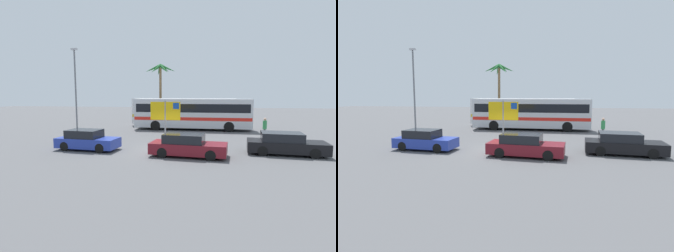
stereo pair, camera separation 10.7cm
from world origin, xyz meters
The scene contains 10 objects.
ground centered at (0.00, 0.00, 0.00)m, with size 120.00×120.00×0.00m, color #565659.
bus_front_coach centered at (1.11, 10.82, 1.78)m, with size 11.78×2.44×3.17m.
bus_rear_coach centered at (-0.16, 14.22, 1.78)m, with size 11.78×2.44×3.17m.
ferry_sign centered at (-0.10, 2.05, 2.33)m, with size 2.20×0.26×3.20m.
car_blue centered at (-4.90, -0.55, 0.63)m, with size 4.13×1.98×1.32m.
car_maroon centered at (1.77, -1.35, 0.64)m, with size 4.59×2.16×1.32m.
car_black centered at (7.57, 0.19, 0.64)m, with size 4.69×2.29×1.32m.
pedestrian_crossing_lot centered at (7.36, 5.68, 1.04)m, with size 0.32×0.32×1.76m.
lamp_post_left_side centered at (-8.80, 5.42, 4.14)m, with size 0.56×0.20×7.62m.
palm_tree_seaside centered at (-3.64, 18.16, 6.17)m, with size 4.09×3.85×7.59m.
Camera 2 is at (3.36, -16.86, 3.60)m, focal length 28.79 mm.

